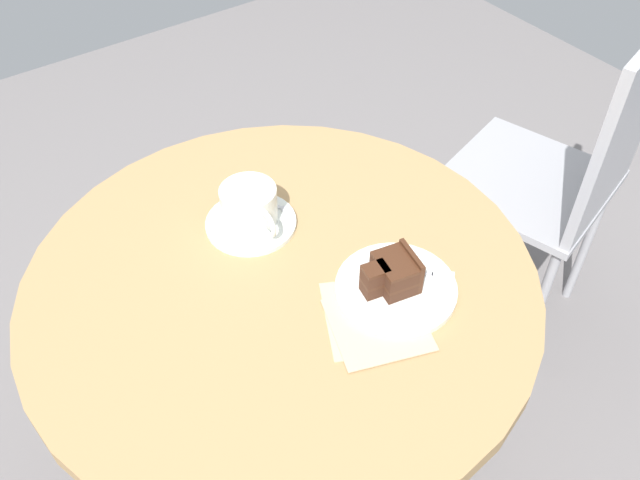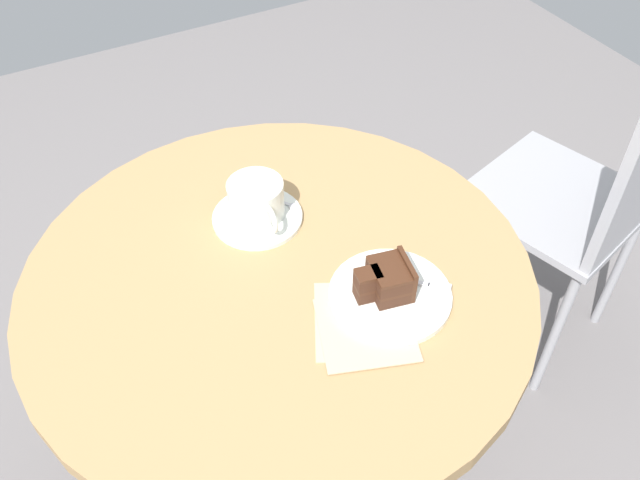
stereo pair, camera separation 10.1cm
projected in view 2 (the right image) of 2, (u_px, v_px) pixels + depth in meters
ground_plane at (291, 469)px, 1.66m from camera, size 4.40×4.40×0.01m
cafe_table at (280, 313)px, 1.23m from camera, size 0.88×0.88×0.71m
saucer at (257, 217)px, 1.25m from camera, size 0.17×0.17×0.01m
coffee_cup at (256, 199)px, 1.22m from camera, size 0.14×0.10×0.07m
teaspoon at (282, 202)px, 1.27m from camera, size 0.08×0.06×0.00m
cake_plate at (390, 295)px, 1.11m from camera, size 0.20×0.20×0.01m
cake_slice at (387, 280)px, 1.09m from camera, size 0.08×0.10×0.06m
fork at (417, 283)px, 1.12m from camera, size 0.12×0.12×0.00m
napkin at (365, 324)px, 1.07m from camera, size 0.22×0.22×0.00m
cafe_chair at (599, 189)px, 1.54m from camera, size 0.47×0.47×0.93m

